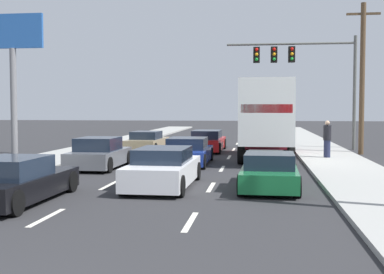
{
  "coord_description": "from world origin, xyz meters",
  "views": [
    {
      "loc": [
        3.22,
        -4.24,
        2.58
      ],
      "look_at": [
        0.2,
        18.56,
        1.24
      ],
      "focal_mm": 47.25,
      "sensor_mm": 36.0,
      "label": 1
    }
  ],
  "objects_px": {
    "car_white": "(163,169)",
    "car_green": "(269,172)",
    "car_blue": "(188,152)",
    "utility_pole_mid": "(362,77)",
    "pedestrian_near_corner": "(327,139)",
    "car_tan": "(147,142)",
    "car_red": "(207,142)",
    "car_gray": "(99,154)",
    "traffic_signal_mast": "(296,62)",
    "car_black": "(16,182)",
    "box_truck": "(266,116)",
    "roadside_billboard": "(13,57)"
  },
  "relations": [
    {
      "from": "car_white",
      "to": "car_green",
      "type": "bearing_deg",
      "value": 2.25
    },
    {
      "from": "car_blue",
      "to": "utility_pole_mid",
      "type": "bearing_deg",
      "value": 35.04
    },
    {
      "from": "pedestrian_near_corner",
      "to": "car_white",
      "type": "bearing_deg",
      "value": -124.4
    },
    {
      "from": "car_tan",
      "to": "car_white",
      "type": "distance_m",
      "value": 13.23
    },
    {
      "from": "car_red",
      "to": "car_gray",
      "type": "bearing_deg",
      "value": -112.78
    },
    {
      "from": "car_white",
      "to": "traffic_signal_mast",
      "type": "distance_m",
      "value": 17.27
    },
    {
      "from": "car_green",
      "to": "utility_pole_mid",
      "type": "bearing_deg",
      "value": 67.41
    },
    {
      "from": "car_black",
      "to": "traffic_signal_mast",
      "type": "distance_m",
      "value": 21.35
    },
    {
      "from": "car_tan",
      "to": "box_truck",
      "type": "height_order",
      "value": "box_truck"
    },
    {
      "from": "car_gray",
      "to": "roadside_billboard",
      "type": "bearing_deg",
      "value": 138.17
    },
    {
      "from": "car_red",
      "to": "roadside_billboard",
      "type": "xyz_separation_m",
      "value": [
        -10.66,
        -2.65,
        4.84
      ]
    },
    {
      "from": "utility_pole_mid",
      "to": "pedestrian_near_corner",
      "type": "distance_m",
      "value": 5.25
    },
    {
      "from": "car_tan",
      "to": "car_black",
      "type": "xyz_separation_m",
      "value": [
        -0.07,
        -15.92,
        0.02
      ]
    },
    {
      "from": "car_black",
      "to": "box_truck",
      "type": "bearing_deg",
      "value": 60.62
    },
    {
      "from": "utility_pole_mid",
      "to": "car_gray",
      "type": "bearing_deg",
      "value": -146.48
    },
    {
      "from": "car_black",
      "to": "box_truck",
      "type": "distance_m",
      "value": 14.12
    },
    {
      "from": "car_blue",
      "to": "traffic_signal_mast",
      "type": "xyz_separation_m",
      "value": [
        5.4,
        9.14,
        4.79
      ]
    },
    {
      "from": "roadside_billboard",
      "to": "car_tan",
      "type": "bearing_deg",
      "value": 15.24
    },
    {
      "from": "car_black",
      "to": "utility_pole_mid",
      "type": "bearing_deg",
      "value": 52.7
    },
    {
      "from": "car_gray",
      "to": "traffic_signal_mast",
      "type": "xyz_separation_m",
      "value": [
        8.92,
        11.14,
        4.75
      ]
    },
    {
      "from": "car_red",
      "to": "box_truck",
      "type": "relative_size",
      "value": 0.55
    },
    {
      "from": "car_blue",
      "to": "car_black",
      "type": "bearing_deg",
      "value": -108.87
    },
    {
      "from": "car_black",
      "to": "car_red",
      "type": "distance_m",
      "value": 16.99
    },
    {
      "from": "box_truck",
      "to": "pedestrian_near_corner",
      "type": "xyz_separation_m",
      "value": [
        2.96,
        0.23,
        -1.12
      ]
    },
    {
      "from": "car_tan",
      "to": "box_truck",
      "type": "xyz_separation_m",
      "value": [
        6.81,
        -3.7,
        1.62
      ]
    },
    {
      "from": "utility_pole_mid",
      "to": "car_white",
      "type": "bearing_deg",
      "value": -124.12
    },
    {
      "from": "box_truck",
      "to": "car_green",
      "type": "relative_size",
      "value": 1.98
    },
    {
      "from": "car_red",
      "to": "car_black",
      "type": "bearing_deg",
      "value": -102.0
    },
    {
      "from": "car_tan",
      "to": "car_blue",
      "type": "xyz_separation_m",
      "value": [
        3.26,
        -6.18,
        -0.0
      ]
    },
    {
      "from": "car_tan",
      "to": "car_red",
      "type": "relative_size",
      "value": 0.92
    },
    {
      "from": "car_tan",
      "to": "car_red",
      "type": "bearing_deg",
      "value": 11.32
    },
    {
      "from": "car_gray",
      "to": "pedestrian_near_corner",
      "type": "bearing_deg",
      "value": 25.09
    },
    {
      "from": "car_green",
      "to": "traffic_signal_mast",
      "type": "height_order",
      "value": "traffic_signal_mast"
    },
    {
      "from": "utility_pole_mid",
      "to": "pedestrian_near_corner",
      "type": "relative_size",
      "value": 4.59
    },
    {
      "from": "car_red",
      "to": "traffic_signal_mast",
      "type": "xyz_separation_m",
      "value": [
        5.2,
        2.28,
        4.76
      ]
    },
    {
      "from": "roadside_billboard",
      "to": "car_gray",
      "type": "bearing_deg",
      "value": -41.83
    },
    {
      "from": "car_blue",
      "to": "car_green",
      "type": "relative_size",
      "value": 1.08
    },
    {
      "from": "car_black",
      "to": "pedestrian_near_corner",
      "type": "height_order",
      "value": "pedestrian_near_corner"
    },
    {
      "from": "car_gray",
      "to": "traffic_signal_mast",
      "type": "bearing_deg",
      "value": 51.32
    },
    {
      "from": "car_white",
      "to": "roadside_billboard",
      "type": "height_order",
      "value": "roadside_billboard"
    },
    {
      "from": "car_white",
      "to": "pedestrian_near_corner",
      "type": "distance_m",
      "value": 11.3
    },
    {
      "from": "car_tan",
      "to": "traffic_signal_mast",
      "type": "height_order",
      "value": "traffic_signal_mast"
    },
    {
      "from": "car_blue",
      "to": "traffic_signal_mast",
      "type": "height_order",
      "value": "traffic_signal_mast"
    },
    {
      "from": "car_tan",
      "to": "roadside_billboard",
      "type": "height_order",
      "value": "roadside_billboard"
    },
    {
      "from": "car_black",
      "to": "car_blue",
      "type": "xyz_separation_m",
      "value": [
        3.33,
        9.75,
        -0.02
      ]
    },
    {
      "from": "car_black",
      "to": "traffic_signal_mast",
      "type": "bearing_deg",
      "value": 65.2
    },
    {
      "from": "car_black",
      "to": "box_truck",
      "type": "relative_size",
      "value": 0.54
    },
    {
      "from": "traffic_signal_mast",
      "to": "roadside_billboard",
      "type": "relative_size",
      "value": 1.01
    },
    {
      "from": "roadside_billboard",
      "to": "pedestrian_near_corner",
      "type": "relative_size",
      "value": 4.31
    },
    {
      "from": "car_green",
      "to": "utility_pole_mid",
      "type": "xyz_separation_m",
      "value": [
        5.26,
        12.64,
        3.75
      ]
    }
  ]
}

